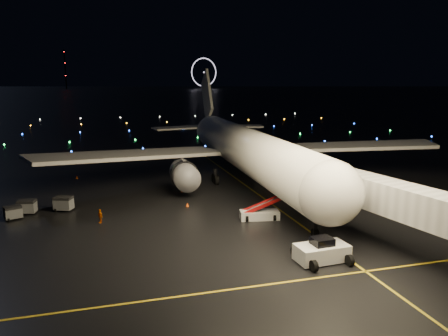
{
  "coord_description": "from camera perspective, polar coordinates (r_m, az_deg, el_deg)",
  "views": [
    {
      "loc": [
        -8.96,
        -39.89,
        15.98
      ],
      "look_at": [
        5.76,
        12.0,
        5.0
      ],
      "focal_mm": 35.0,
      "sensor_mm": 36.0,
      "label": 1
    }
  ],
  "objects": [
    {
      "name": "baggage_cart_0",
      "position": [
        57.64,
        -20.22,
        -4.4
      ],
      "size": [
        2.49,
        2.14,
        1.78
      ],
      "primitive_type": "cube",
      "rotation": [
        0.0,
        0.0,
        -0.38
      ],
      "color": "slate",
      "rests_on": "ground"
    },
    {
      "name": "lane_cross",
      "position": [
        34.12,
        -7.64,
        -16.51
      ],
      "size": [
        60.0,
        0.25,
        0.02
      ],
      "primitive_type": "cube",
      "color": "gold",
      "rests_on": "ground"
    },
    {
      "name": "radio_mast",
      "position": [
        781.72,
        -20.02,
        12.01
      ],
      "size": [
        1.8,
        1.8,
        64.0
      ],
      "primitive_type": "cylinder",
      "color": "black",
      "rests_on": "ground"
    },
    {
      "name": "taxiway_lights",
      "position": [
        147.02,
        -12.29,
        5.08
      ],
      "size": [
        164.0,
        92.0,
        0.36
      ],
      "primitive_type": null,
      "color": "black",
      "rests_on": "ground"
    },
    {
      "name": "safety_cone_0",
      "position": [
        56.18,
        -4.82,
        -4.78
      ],
      "size": [
        0.58,
        0.58,
        0.53
      ],
      "primitive_type": "cone",
      "rotation": [
        0.0,
        0.0,
        -0.29
      ],
      "color": "#F7570F",
      "rests_on": "ground"
    },
    {
      "name": "crew_c",
      "position": [
        51.61,
        -15.88,
        -6.06
      ],
      "size": [
        0.79,
        1.0,
        1.59
      ],
      "primitive_type": "imported",
      "rotation": [
        0.0,
        0.0,
        -1.07
      ],
      "color": "#E06405",
      "rests_on": "ground"
    },
    {
      "name": "safety_cone_2",
      "position": [
        63.27,
        -5.53,
        -2.97
      ],
      "size": [
        0.45,
        0.45,
        0.45
      ],
      "primitive_type": "cone",
      "rotation": [
        0.0,
        0.0,
        0.14
      ],
      "color": "#F7570F",
      "rests_on": "ground"
    },
    {
      "name": "baggage_cart_2",
      "position": [
        56.49,
        -25.85,
        -5.28
      ],
      "size": [
        2.2,
        1.9,
        1.57
      ],
      "primitive_type": "cube",
      "rotation": [
        0.0,
        0.0,
        0.39
      ],
      "color": "slate",
      "rests_on": "ground"
    },
    {
      "name": "ground",
      "position": [
        340.38,
        -14.46,
        8.46
      ],
      "size": [
        2000.0,
        2000.0,
        0.0
      ],
      "primitive_type": "plane",
      "color": "black",
      "rests_on": "ground"
    },
    {
      "name": "lane_centre",
      "position": [
        60.89,
        4.9,
        -3.74
      ],
      "size": [
        0.25,
        80.0,
        0.02
      ],
      "primitive_type": "cube",
      "color": "gold",
      "rests_on": "ground"
    },
    {
      "name": "airliner",
      "position": [
        69.44,
        2.14,
        5.77
      ],
      "size": [
        65.74,
        62.65,
        18.1
      ],
      "primitive_type": null,
      "rotation": [
        0.0,
        0.0,
        -0.03
      ],
      "color": "silver",
      "rests_on": "ground"
    },
    {
      "name": "safety_cone_1",
      "position": [
        70.28,
        -3.53,
        -1.47
      ],
      "size": [
        0.52,
        0.52,
        0.44
      ],
      "primitive_type": "cone",
      "rotation": [
        0.0,
        0.0,
        0.43
      ],
      "color": "#F7570F",
      "rests_on": "ground"
    },
    {
      "name": "baggage_cart_1",
      "position": [
        58.32,
        -24.25,
        -4.62
      ],
      "size": [
        2.03,
        1.53,
        1.61
      ],
      "primitive_type": "cube",
      "rotation": [
        0.0,
        0.0,
        -0.11
      ],
      "color": "slate",
      "rests_on": "ground"
    },
    {
      "name": "pushback_tug",
      "position": [
        40.48,
        12.65,
        -10.34
      ],
      "size": [
        4.81,
        2.73,
        2.22
      ],
      "primitive_type": "cube",
      "rotation": [
        0.0,
        0.0,
        0.06
      ],
      "color": "silver",
      "rests_on": "ground"
    },
    {
      "name": "baggage_cart_3",
      "position": [
        58.02,
        -24.34,
        -4.65
      ],
      "size": [
        2.25,
        1.76,
        1.71
      ],
      "primitive_type": "cube",
      "rotation": [
        0.0,
        0.0,
        -0.19
      ],
      "color": "slate",
      "rests_on": "ground"
    },
    {
      "name": "ferris_wheel",
      "position": [
        780.74,
        -2.64,
        12.24
      ],
      "size": [
        49.33,
        16.8,
        52.0
      ],
      "primitive_type": null,
      "rotation": [
        0.0,
        0.0,
        0.26
      ],
      "color": "black",
      "rests_on": "ground"
    },
    {
      "name": "safety_cone_3",
      "position": [
        75.49,
        -18.67,
        -1.14
      ],
      "size": [
        0.5,
        0.5,
        0.48
      ],
      "primitive_type": "cone",
      "rotation": [
        0.0,
        0.0,
        0.19
      ],
      "color": "#F7570F",
      "rests_on": "ground"
    },
    {
      "name": "belt_loader",
      "position": [
        50.9,
        4.68,
        -4.94
      ],
      "size": [
        6.81,
        2.92,
        3.2
      ],
      "primitive_type": null,
      "rotation": [
        0.0,
        0.0,
        -0.18
      ],
      "color": "silver",
      "rests_on": "ground"
    }
  ]
}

